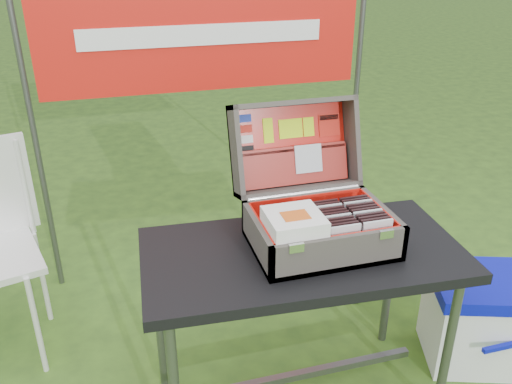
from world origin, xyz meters
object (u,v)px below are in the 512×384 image
object	(u,v)px
table	(299,329)
suitcase	(317,183)
cooler	(482,319)
cardboard_box	(381,254)

from	to	relation	value
table	suitcase	size ratio (longest dim) A/B	2.24
cooler	cardboard_box	bearing A→B (deg)	125.01
table	suitcase	bearing A→B (deg)	47.53
table	suitcase	world-z (taller)	suitcase
cooler	cardboard_box	size ratio (longest dim) A/B	1.12
table	cooler	xyz separation A→B (m)	(0.87, 0.01, -0.15)
suitcase	cardboard_box	xyz separation A→B (m)	(0.62, 0.54, -0.73)
table	cooler	distance (m)	0.88
suitcase	cooler	bearing A→B (deg)	-4.10
cooler	suitcase	bearing A→B (deg)	-165.41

